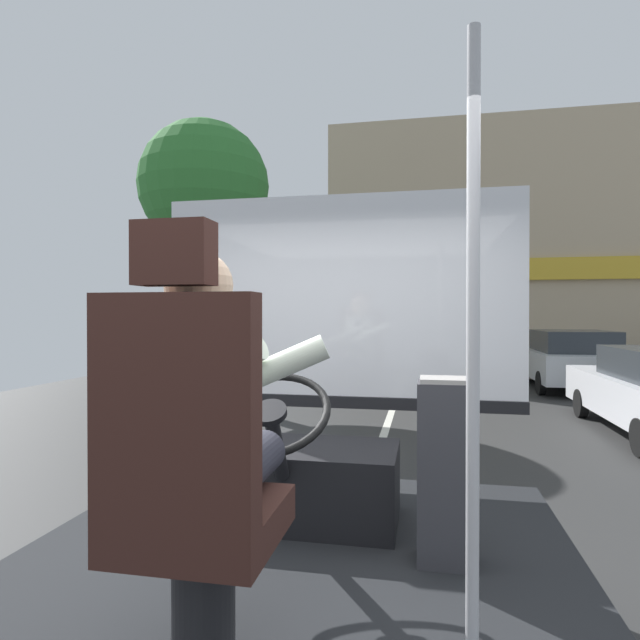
# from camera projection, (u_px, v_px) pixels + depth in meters

# --- Properties ---
(ground) EXTENTS (18.00, 44.00, 0.06)m
(ground) POSITION_uv_depth(u_px,v_px,m) (395.00, 403.00, 10.68)
(ground) COLOR #2D2D2D
(driver_seat) EXTENTS (0.48, 0.48, 1.38)m
(driver_seat) POSITION_uv_depth(u_px,v_px,m) (191.00, 485.00, 1.57)
(driver_seat) COLOR black
(driver_seat) RESTS_ON bus_floor
(bus_driver) EXTENTS (0.74, 0.56, 0.80)m
(bus_driver) POSITION_uv_depth(u_px,v_px,m) (207.00, 410.00, 1.68)
(bus_driver) COLOR #282833
(bus_driver) RESTS_ON driver_seat
(steering_console) EXTENTS (1.10, 1.02, 0.83)m
(steering_console) POSITION_uv_depth(u_px,v_px,m) (295.00, 479.00, 2.83)
(steering_console) COLOR black
(steering_console) RESTS_ON bus_floor
(handrail_pole) EXTENTS (0.04, 0.04, 2.06)m
(handrail_pole) POSITION_uv_depth(u_px,v_px,m) (473.00, 340.00, 1.72)
(handrail_pole) COLOR #B7B7BC
(handrail_pole) RESTS_ON bus_floor
(fare_box) EXTENTS (0.24, 0.21, 0.83)m
(fare_box) POSITION_uv_depth(u_px,v_px,m) (444.00, 470.00, 2.35)
(fare_box) COLOR #333338
(fare_box) RESTS_ON bus_floor
(windshield_panel) EXTENTS (2.50, 0.08, 1.48)m
(windshield_panel) POSITION_uv_depth(u_px,v_px,m) (338.00, 325.00, 3.62)
(windshield_panel) COLOR white
(street_tree) EXTENTS (2.61, 2.61, 5.70)m
(street_tree) POSITION_uv_depth(u_px,v_px,m) (204.00, 189.00, 10.56)
(street_tree) COLOR #4C3828
(street_tree) RESTS_ON ground
(shop_building) EXTENTS (12.82, 6.08, 7.40)m
(shop_building) POSITION_uv_depth(u_px,v_px,m) (537.00, 256.00, 17.09)
(shop_building) COLOR tan
(shop_building) RESTS_ON ground
(parked_car_silver) EXTENTS (1.95, 3.80, 1.41)m
(parked_car_silver) POSITION_uv_depth(u_px,v_px,m) (571.00, 359.00, 12.49)
(parked_car_silver) COLOR silver
(parked_car_silver) RESTS_ON ground
(parked_car_charcoal) EXTENTS (1.85, 4.06, 1.38)m
(parked_car_charcoal) POSITION_uv_depth(u_px,v_px,m) (518.00, 346.00, 18.00)
(parked_car_charcoal) COLOR #474C51
(parked_car_charcoal) RESTS_ON ground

